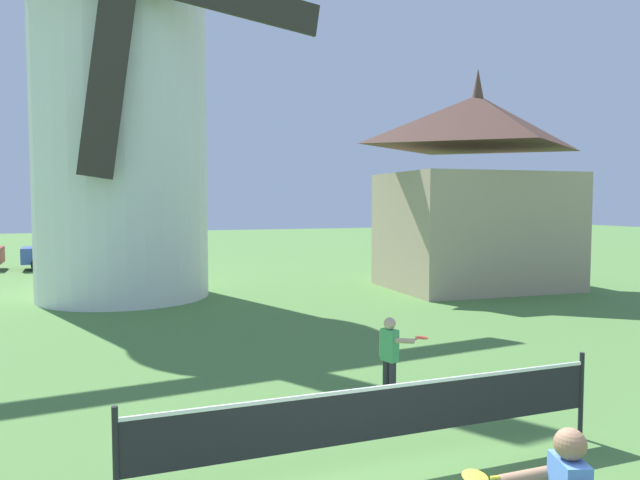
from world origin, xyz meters
name	(u,v)px	position (x,y,z in m)	size (l,w,h in m)	color
windmill	(121,87)	(-1.86, 15.70, 6.55)	(10.93, 5.96, 14.52)	white
tennis_net	(384,413)	(0.39, 2.02, 0.69)	(5.60, 0.06, 1.10)	black
player_far	(391,352)	(1.65, 4.28, 0.70)	(0.78, 0.40, 1.23)	#333338
parked_car_blue	(75,250)	(-3.70, 25.20, 0.81)	(4.43, 2.04, 1.56)	#334C99
chapel	(476,194)	(9.77, 13.60, 3.28)	(6.49, 4.88, 7.60)	tan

